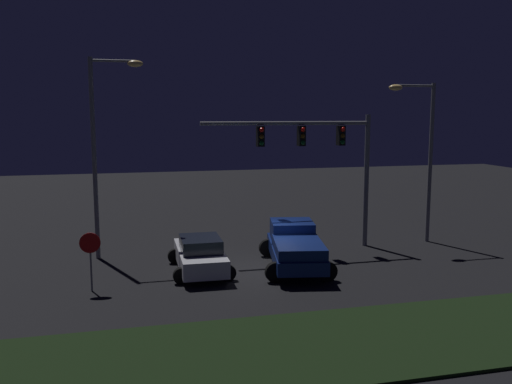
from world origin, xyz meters
TOP-DOWN VIEW (x-y plane):
  - ground_plane at (0.00, 0.00)m, footprint 80.00×80.00m
  - grass_median at (0.00, -7.98)m, footprint 20.70×4.97m
  - pickup_truck at (1.19, -0.02)m, footprint 3.55×5.68m
  - car_sedan at (-2.87, 0.18)m, footprint 2.53×4.43m
  - traffic_signal_gantry at (3.33, 2.78)m, footprint 8.32×0.56m
  - street_lamp_left at (-6.67, 3.46)m, footprint 2.36×0.44m
  - street_lamp_right at (8.78, 2.84)m, footprint 2.53×0.44m
  - stop_sign at (-7.14, -1.36)m, footprint 0.76×0.08m

SIDE VIEW (x-z plane):
  - ground_plane at x=0.00m, z-range 0.00..0.00m
  - grass_median at x=0.00m, z-range 0.00..0.10m
  - car_sedan at x=-2.87m, z-range -0.02..1.49m
  - pickup_truck at x=1.19m, z-range 0.10..1.90m
  - stop_sign at x=-7.14m, z-range 0.45..2.68m
  - traffic_signal_gantry at x=3.33m, z-range 1.65..8.15m
  - street_lamp_right at x=8.78m, z-range 1.05..9.10m
  - street_lamp_left at x=-6.67m, z-range 1.07..10.05m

